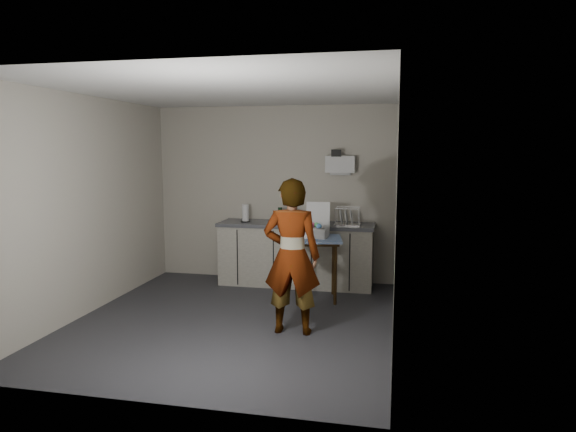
% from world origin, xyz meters
% --- Properties ---
extents(ground, '(4.00, 4.00, 0.00)m').
position_xyz_m(ground, '(0.00, 0.00, 0.00)').
color(ground, '#29292E').
rests_on(ground, ground).
extents(wall_back, '(3.60, 0.02, 2.60)m').
position_xyz_m(wall_back, '(0.00, 1.99, 1.30)').
color(wall_back, beige).
rests_on(wall_back, ground).
extents(wall_right, '(0.02, 4.00, 2.60)m').
position_xyz_m(wall_right, '(1.79, 0.00, 1.30)').
color(wall_right, beige).
rests_on(wall_right, ground).
extents(wall_left, '(0.02, 4.00, 2.60)m').
position_xyz_m(wall_left, '(-1.79, 0.00, 1.30)').
color(wall_left, beige).
rests_on(wall_left, ground).
extents(ceiling, '(3.60, 4.00, 0.01)m').
position_xyz_m(ceiling, '(0.00, 0.00, 2.60)').
color(ceiling, white).
rests_on(ceiling, wall_back).
extents(kitchen_counter, '(2.24, 0.62, 0.91)m').
position_xyz_m(kitchen_counter, '(0.40, 1.70, 0.43)').
color(kitchen_counter, black).
rests_on(kitchen_counter, ground).
extents(wall_shelf, '(0.42, 0.18, 0.37)m').
position_xyz_m(wall_shelf, '(1.00, 1.92, 1.75)').
color(wall_shelf, white).
rests_on(wall_shelf, ground).
extents(side_table, '(0.73, 0.73, 0.82)m').
position_xyz_m(side_table, '(0.80, 1.04, 0.72)').
color(side_table, '#35220C').
rests_on(side_table, ground).
extents(standing_man, '(0.63, 0.43, 1.67)m').
position_xyz_m(standing_man, '(0.73, -0.24, 0.83)').
color(standing_man, '#B2A593').
rests_on(standing_man, ground).
extents(soap_bottle, '(0.16, 0.16, 0.30)m').
position_xyz_m(soap_bottle, '(0.32, 1.64, 1.06)').
color(soap_bottle, black).
rests_on(soap_bottle, kitchen_counter).
extents(soda_can, '(0.06, 0.06, 0.11)m').
position_xyz_m(soda_can, '(0.41, 1.71, 0.97)').
color(soda_can, red).
rests_on(soda_can, kitchen_counter).
extents(dark_bottle, '(0.06, 0.06, 0.21)m').
position_xyz_m(dark_bottle, '(0.15, 1.76, 1.02)').
color(dark_bottle, black).
rests_on(dark_bottle, kitchen_counter).
extents(paper_towel, '(0.15, 0.15, 0.26)m').
position_xyz_m(paper_towel, '(-0.35, 1.66, 1.03)').
color(paper_towel, black).
rests_on(paper_towel, kitchen_counter).
extents(dish_rack, '(0.36, 0.27, 0.25)m').
position_xyz_m(dish_rack, '(1.13, 1.65, 0.97)').
color(dish_rack, white).
rests_on(dish_rack, kitchen_counter).
extents(bakery_box, '(0.33, 0.34, 0.45)m').
position_xyz_m(bakery_box, '(0.78, 1.10, 0.92)').
color(bakery_box, white).
rests_on(bakery_box, side_table).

